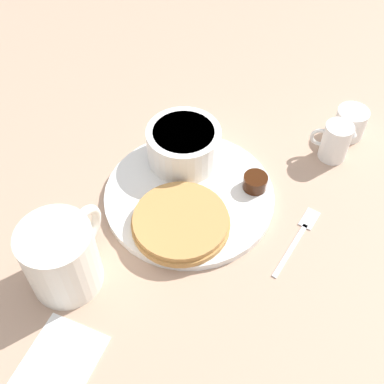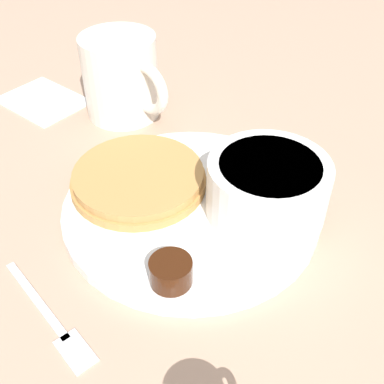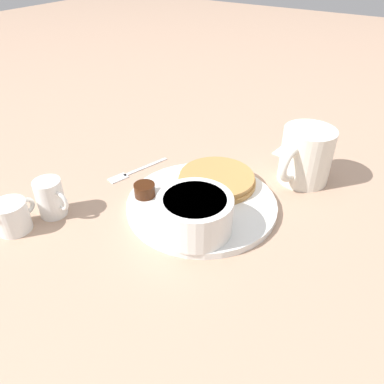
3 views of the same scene
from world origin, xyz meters
TOP-DOWN VIEW (x-y plane):
  - ground_plane at (0.00, 0.00)m, footprint 4.00×4.00m
  - plate at (0.00, 0.00)m, footprint 0.26×0.26m
  - pancake_stack at (0.06, 0.01)m, footprint 0.14×0.14m
  - bowl at (-0.07, -0.03)m, footprint 0.12×0.12m
  - syrup_cup at (-0.04, 0.09)m, footprint 0.04×0.04m
  - butter_ramekin at (-0.09, -0.02)m, footprint 0.05×0.05m
  - coffee_mug at (0.18, -0.11)m, footprint 0.13×0.09m
  - creamer_pitcher_near at (-0.15, 0.20)m, footprint 0.04×0.07m
  - creamer_pitcher_far at (-0.21, 0.22)m, footprint 0.08×0.05m
  - fork at (0.02, 0.17)m, footprint 0.13×0.05m
  - napkin at (0.29, -0.08)m, footprint 0.12×0.10m

SIDE VIEW (x-z plane):
  - ground_plane at x=0.00m, z-range 0.00..0.00m
  - fork at x=0.02m, z-range 0.00..0.00m
  - napkin at x=0.29m, z-range 0.00..0.00m
  - plate at x=0.00m, z-range 0.00..0.01m
  - pancake_stack at x=0.06m, z-range 0.01..0.03m
  - syrup_cup at x=-0.04m, z-range 0.01..0.03m
  - creamer_pitcher_far at x=-0.21m, z-range 0.00..0.05m
  - butter_ramekin at x=-0.09m, z-range 0.01..0.05m
  - creamer_pitcher_near at x=-0.15m, z-range 0.00..0.07m
  - bowl at x=-0.07m, z-range 0.01..0.07m
  - coffee_mug at x=0.18m, z-range 0.00..0.10m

